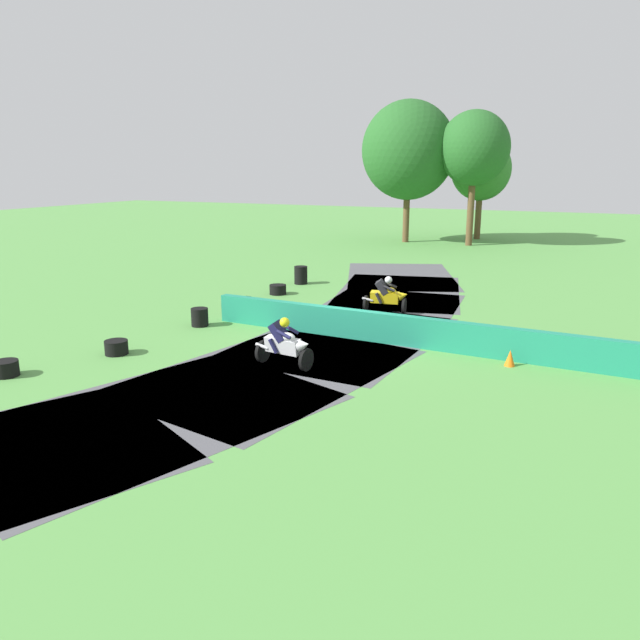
# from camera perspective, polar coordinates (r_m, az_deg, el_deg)

# --- Properties ---
(ground_plane) EXTENTS (120.00, 120.00, 0.00)m
(ground_plane) POSITION_cam_1_polar(r_m,az_deg,el_deg) (18.96, 2.53, -1.61)
(ground_plane) COLOR #569947
(track_asphalt) EXTENTS (9.70, 31.16, 0.01)m
(track_asphalt) POSITION_cam_1_polar(r_m,az_deg,el_deg) (19.44, -0.39, -1.19)
(track_asphalt) COLOR #515156
(track_asphalt) RESTS_ON ground
(safety_barrier) EXTENTS (19.31, 1.41, 0.90)m
(safety_barrier) POSITION_cam_1_polar(r_m,az_deg,el_deg) (17.40, 17.60, -2.19)
(safety_barrier) COLOR #1E8466
(safety_barrier) RESTS_ON ground
(motorcycle_lead_white) EXTENTS (1.71, 0.88, 1.42)m
(motorcycle_lead_white) POSITION_cam_1_polar(r_m,az_deg,el_deg) (15.98, -3.29, -2.19)
(motorcycle_lead_white) COLOR black
(motorcycle_lead_white) RESTS_ON ground
(motorcycle_chase_yellow) EXTENTS (1.68, 0.87, 1.43)m
(motorcycle_chase_yellow) POSITION_cam_1_polar(r_m,az_deg,el_deg) (21.98, 6.25, 2.28)
(motorcycle_chase_yellow) COLOR black
(motorcycle_chase_yellow) RESTS_ON ground
(tire_stack_near) EXTENTS (0.62, 0.62, 0.40)m
(tire_stack_near) POSITION_cam_1_polar(r_m,az_deg,el_deg) (17.34, -27.27, -4.04)
(tire_stack_near) COLOR black
(tire_stack_near) RESTS_ON ground
(tire_stack_mid_a) EXTENTS (0.64, 0.64, 0.40)m
(tire_stack_mid_a) POSITION_cam_1_polar(r_m,az_deg,el_deg) (18.12, -18.48, -2.44)
(tire_stack_mid_a) COLOR black
(tire_stack_mid_a) RESTS_ON ground
(tire_stack_mid_b) EXTENTS (0.56, 0.56, 0.60)m
(tire_stack_mid_b) POSITION_cam_1_polar(r_m,az_deg,el_deg) (20.60, -11.17, 0.27)
(tire_stack_mid_b) COLOR black
(tire_stack_mid_b) RESTS_ON ground
(tire_stack_far) EXTENTS (0.61, 0.61, 0.40)m
(tire_stack_far) POSITION_cam_1_polar(r_m,az_deg,el_deg) (22.98, -7.07, 1.61)
(tire_stack_far) COLOR black
(tire_stack_far) RESTS_ON ground
(tire_stack_extra_a) EXTENTS (0.69, 0.69, 0.40)m
(tire_stack_extra_a) POSITION_cam_1_polar(r_m,az_deg,el_deg) (25.35, -3.96, 2.86)
(tire_stack_extra_a) COLOR black
(tire_stack_extra_a) RESTS_ON ground
(tire_stack_extra_b) EXTENTS (0.59, 0.59, 0.80)m
(tire_stack_extra_b) POSITION_cam_1_polar(r_m,az_deg,el_deg) (27.54, -1.80, 4.21)
(tire_stack_extra_b) COLOR black
(tire_stack_extra_b) RESTS_ON ground
(traffic_cone) EXTENTS (0.28, 0.28, 0.44)m
(traffic_cone) POSITION_cam_1_polar(r_m,az_deg,el_deg) (16.95, 17.31, -3.40)
(traffic_cone) COLOR orange
(traffic_cone) RESTS_ON ground
(tree_far_left) EXTENTS (6.32, 6.32, 9.54)m
(tree_far_left) POSITION_cam_1_polar(r_m,az_deg,el_deg) (43.41, 8.25, 15.40)
(tree_far_left) COLOR brown
(tree_far_left) RESTS_ON ground
(tree_far_right) EXTENTS (4.22, 4.22, 7.18)m
(tree_far_right) POSITION_cam_1_polar(r_m,az_deg,el_deg) (46.28, 14.80, 13.43)
(tree_far_right) COLOR brown
(tree_far_right) RESTS_ON ground
(tree_mid_rise) EXTENTS (4.57, 4.57, 8.71)m
(tree_mid_rise) POSITION_cam_1_polar(r_m,az_deg,el_deg) (42.23, 14.20, 15.26)
(tree_mid_rise) COLOR brown
(tree_mid_rise) RESTS_ON ground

